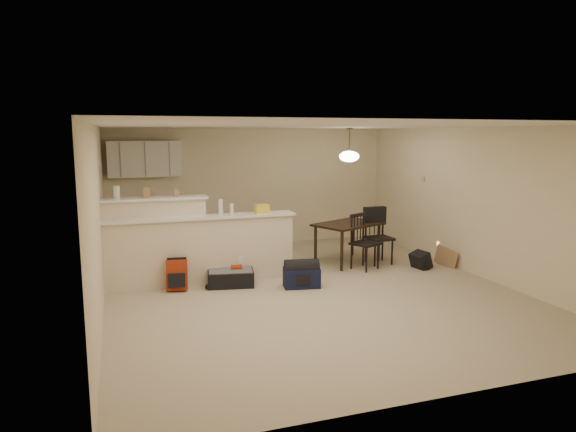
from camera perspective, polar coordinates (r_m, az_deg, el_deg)
name	(u,v)px	position (r m, az deg, el deg)	size (l,w,h in m)	color
room	(309,210)	(7.77, 2.34, 0.72)	(7.00, 7.02, 2.50)	#BBAC90
breakfast_bar	(185,246)	(8.41, -11.41, -3.25)	(3.08, 0.58, 1.39)	beige
upper_cabinets	(145,159)	(10.53, -15.64, 6.14)	(1.40, 0.34, 0.70)	white
kitchen_counter	(159,232)	(10.58, -14.19, -1.71)	(1.80, 0.60, 0.90)	white
thermostat	(422,179)	(10.48, 14.72, 3.97)	(0.02, 0.12, 0.12)	beige
jar	(117,192)	(8.35, -18.51, 2.50)	(0.10, 0.10, 0.20)	silver
cereal_box	(147,193)	(8.36, -15.44, 2.52)	(0.10, 0.07, 0.16)	#A07652
small_box	(176,193)	(8.40, -12.32, 2.53)	(0.08, 0.06, 0.12)	#A07652
bottle_a	(221,207)	(8.31, -7.51, 0.99)	(0.07, 0.07, 0.26)	silver
bottle_b	(232,209)	(8.36, -6.26, 0.78)	(0.06, 0.06, 0.18)	silver
bag_lump	(262,209)	(8.48, -2.93, 0.80)	(0.22, 0.18, 0.14)	#A07652
dining_table	(348,228)	(9.57, 6.66, -1.32)	(1.43, 1.23, 0.75)	black
pendant_lamp	(349,156)	(9.43, 6.81, 6.65)	(0.36, 0.36, 0.62)	brown
dining_chair_near	(365,242)	(9.19, 8.57, -2.86)	(0.43, 0.41, 0.99)	black
dining_chair_far	(379,237)	(9.62, 10.09, -2.26)	(0.45, 0.43, 1.02)	black
suitcase	(231,278)	(8.25, -6.39, -6.86)	(0.72, 0.47, 0.24)	black
red_backpack	(177,275)	(8.12, -12.23, -6.43)	(0.31, 0.20, 0.47)	#9B2B11
navy_duffel	(302,278)	(8.11, 1.53, -6.85)	(0.56, 0.31, 0.31)	#111736
black_daypack	(421,260)	(9.50, 14.52, -4.81)	(0.33, 0.23, 0.29)	black
cardboard_sheet	(446,257)	(9.74, 17.15, -4.41)	(0.46, 0.02, 0.35)	#A07652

